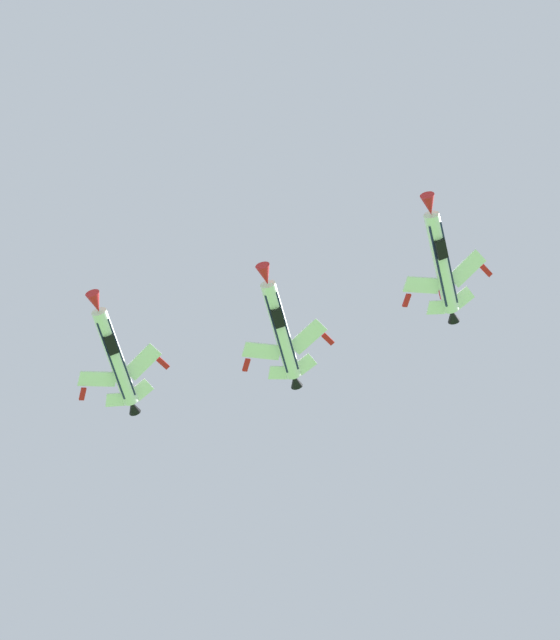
{
  "coord_description": "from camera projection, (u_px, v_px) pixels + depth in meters",
  "views": [
    {
      "loc": [
        1.74,
        -3.04,
        1.62
      ],
      "look_at": [
        34.28,
        73.02,
        137.19
      ],
      "focal_mm": 82.5,
      "sensor_mm": 36.0,
      "label": 1
    }
  ],
  "objects": [
    {
      "name": "fighter_jet_lead",
      "position": [
        441.0,
        261.0,
        157.32
      ],
      "size": [
        11.8,
        13.6,
        4.67
      ],
      "rotation": [
        0.0,
        0.3,
        2.5
      ],
      "color": "white"
    },
    {
      "name": "fighter_jet_right_wing",
      "position": [
        115.0,
        355.0,
        159.95
      ],
      "size": [
        11.79,
        13.6,
        4.73
      ],
      "rotation": [
        0.0,
        0.32,
        2.5
      ],
      "color": "white"
    },
    {
      "name": "fighter_jet_left_wing",
      "position": [
        280.0,
        328.0,
        159.64
      ],
      "size": [
        11.89,
        13.6,
        4.38
      ],
      "rotation": [
        0.0,
        0.2,
        2.5
      ],
      "color": "white"
    }
  ]
}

